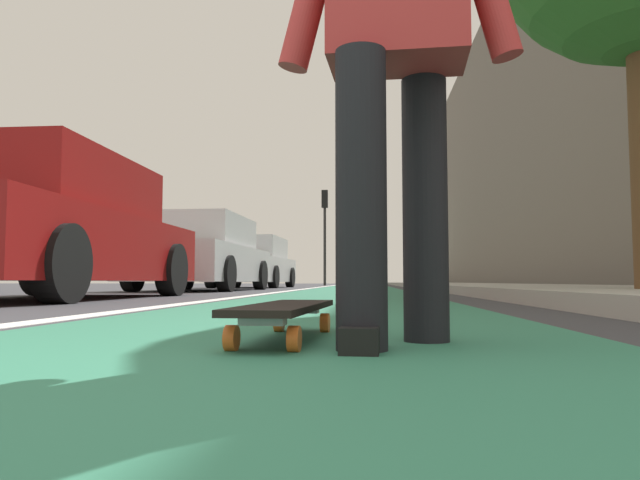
{
  "coord_description": "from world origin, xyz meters",
  "views": [
    {
      "loc": [
        -0.74,
        -0.29,
        0.19
      ],
      "look_at": [
        9.13,
        0.5,
        0.88
      ],
      "focal_mm": 32.99,
      "sensor_mm": 36.0,
      "label": 1
    }
  ],
  "objects_px": {
    "skateboard": "(285,311)",
    "traffic_light": "(325,220)",
    "parked_car_mid": "(203,255)",
    "skater_person": "(395,27)",
    "parked_car_near": "(48,231)",
    "parked_car_far": "(253,264)"
  },
  "relations": [
    {
      "from": "skateboard",
      "to": "traffic_light",
      "type": "relative_size",
      "value": 0.2
    },
    {
      "from": "parked_car_mid",
      "to": "skater_person",
      "type": "bearing_deg",
      "value": -161.11
    },
    {
      "from": "skater_person",
      "to": "parked_car_near",
      "type": "bearing_deg",
      "value": 39.13
    },
    {
      "from": "skater_person",
      "to": "traffic_light",
      "type": "bearing_deg",
      "value": 4.6
    },
    {
      "from": "parked_car_far",
      "to": "traffic_light",
      "type": "distance_m",
      "value": 9.74
    },
    {
      "from": "traffic_light",
      "to": "parked_car_near",
      "type": "bearing_deg",
      "value": 175.85
    },
    {
      "from": "parked_car_far",
      "to": "traffic_light",
      "type": "bearing_deg",
      "value": -8.8
    },
    {
      "from": "parked_car_near",
      "to": "parked_car_mid",
      "type": "xyz_separation_m",
      "value": [
        5.62,
        -0.09,
        -0.01
      ]
    },
    {
      "from": "traffic_light",
      "to": "parked_car_mid",
      "type": "bearing_deg",
      "value": 174.65
    },
    {
      "from": "parked_car_near",
      "to": "parked_car_far",
      "type": "xyz_separation_m",
      "value": [
        11.14,
        -0.04,
        -0.02
      ]
    },
    {
      "from": "parked_car_near",
      "to": "parked_car_mid",
      "type": "relative_size",
      "value": 0.95
    },
    {
      "from": "skater_person",
      "to": "parked_car_near",
      "type": "relative_size",
      "value": 0.38
    },
    {
      "from": "parked_car_near",
      "to": "traffic_light",
      "type": "xyz_separation_m",
      "value": [
        20.5,
        -1.49,
        2.26
      ]
    },
    {
      "from": "parked_car_near",
      "to": "parked_car_mid",
      "type": "bearing_deg",
      "value": -0.94
    },
    {
      "from": "skateboard",
      "to": "traffic_light",
      "type": "height_order",
      "value": "traffic_light"
    },
    {
      "from": "parked_car_near",
      "to": "traffic_light",
      "type": "distance_m",
      "value": 20.68
    },
    {
      "from": "skateboard",
      "to": "parked_car_mid",
      "type": "bearing_deg",
      "value": 17.32
    },
    {
      "from": "parked_car_mid",
      "to": "parked_car_far",
      "type": "bearing_deg",
      "value": 0.57
    },
    {
      "from": "skater_person",
      "to": "parked_car_near",
      "type": "distance_m",
      "value": 5.52
    },
    {
      "from": "skateboard",
      "to": "parked_car_near",
      "type": "distance_m",
      "value": 5.22
    },
    {
      "from": "skater_person",
      "to": "parked_car_far",
      "type": "relative_size",
      "value": 0.39
    },
    {
      "from": "skater_person",
      "to": "parked_car_far",
      "type": "bearing_deg",
      "value": 12.58
    }
  ]
}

